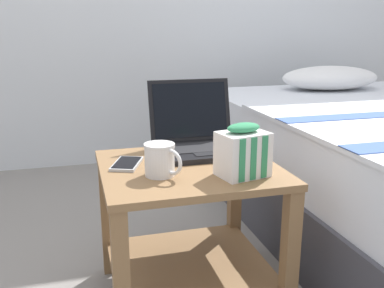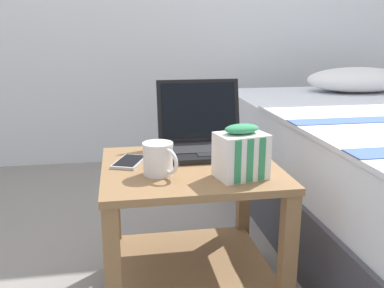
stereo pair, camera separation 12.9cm
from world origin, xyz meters
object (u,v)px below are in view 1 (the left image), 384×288
at_px(mug_front_left, 160,158).
at_px(cell_phone, 127,164).
at_px(laptop, 197,137).
at_px(snack_bag, 243,152).

xyz_separation_m(mug_front_left, cell_phone, (-0.08, 0.13, -0.05)).
distance_m(laptop, mug_front_left, 0.29).
relative_size(mug_front_left, cell_phone, 0.76).
distance_m(mug_front_left, snack_bag, 0.24).
height_order(mug_front_left, snack_bag, snack_bag).
bearing_deg(mug_front_left, laptop, 52.01).
bearing_deg(cell_phone, mug_front_left, -56.55).
bearing_deg(cell_phone, snack_bag, -31.16).
distance_m(snack_bag, cell_phone, 0.37).
height_order(snack_bag, cell_phone, snack_bag).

